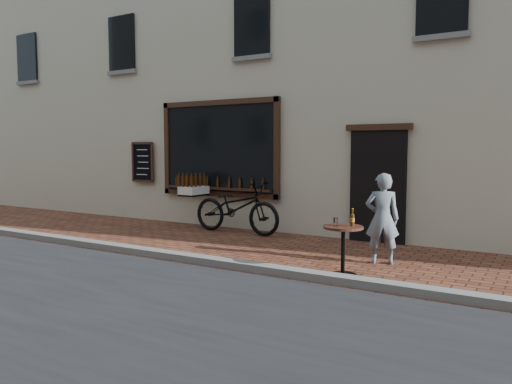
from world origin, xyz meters
The scene contains 6 objects.
ground centered at (0.00, 0.00, 0.00)m, with size 90.00×90.00×0.00m, color #51281A.
kerb centered at (0.00, 0.20, 0.06)m, with size 90.00×0.25×0.12m, color slate.
shop_building centered at (0.00, 6.50, 5.00)m, with size 28.00×6.20×10.00m.
cargo_bicycle centered at (-1.11, 2.92, 0.58)m, with size 2.59×0.81×1.22m.
bistro_table centered at (2.30, 0.61, 0.53)m, with size 0.57×0.57×0.98m.
pedestrian centered at (2.54, 1.70, 0.73)m, with size 0.53×0.35×1.46m, color slate.
Camera 1 is at (4.89, -6.10, 1.83)m, focal length 35.00 mm.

